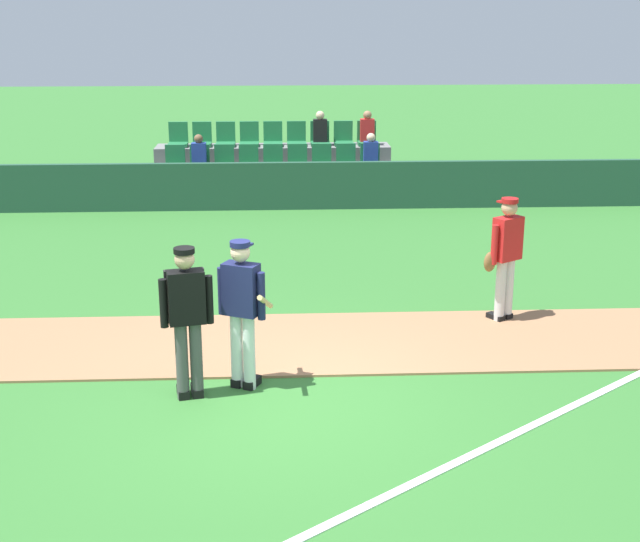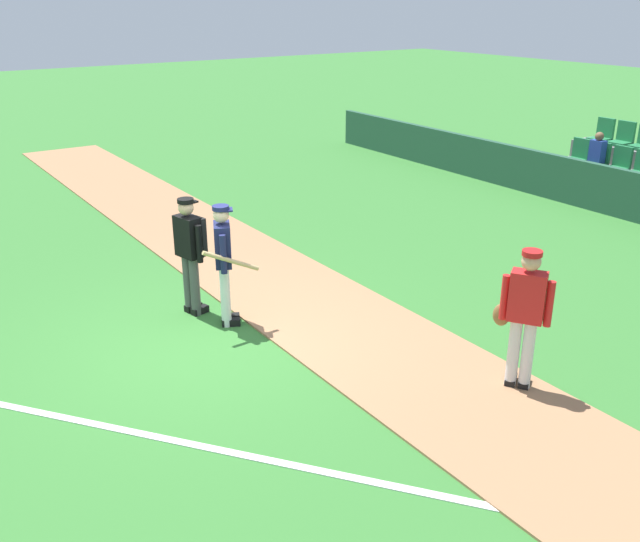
# 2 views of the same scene
# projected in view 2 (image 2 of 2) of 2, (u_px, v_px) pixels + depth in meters

# --- Properties ---
(ground_plane) EXTENTS (80.00, 80.00, 0.00)m
(ground_plane) POSITION_uv_depth(u_px,v_px,m) (209.00, 340.00, 9.58)
(ground_plane) COLOR #33702D
(infield_dirt_path) EXTENTS (28.00, 2.19, 0.03)m
(infield_dirt_path) POSITION_uv_depth(u_px,v_px,m) (316.00, 308.00, 10.51)
(infield_dirt_path) COLOR #9E704C
(infield_dirt_path) RESTS_ON ground
(foul_line_chalk) EXTENTS (9.57, 7.40, 0.01)m
(foul_line_chalk) POSITION_uv_depth(u_px,v_px,m) (294.00, 466.00, 7.01)
(foul_line_chalk) COLOR white
(foul_line_chalk) RESTS_ON ground
(dugout_fence) EXTENTS (20.00, 0.16, 1.03)m
(dugout_fence) POSITION_uv_depth(u_px,v_px,m) (633.00, 197.00, 14.48)
(dugout_fence) COLOR #234C38
(dugout_fence) RESTS_ON ground
(batter_navy_jersey) EXTENTS (0.63, 0.80, 1.76)m
(batter_navy_jersey) POSITION_uv_depth(u_px,v_px,m) (224.00, 261.00, 9.71)
(batter_navy_jersey) COLOR white
(batter_navy_jersey) RESTS_ON ground
(umpire_home_plate) EXTENTS (0.58, 0.37, 1.76)m
(umpire_home_plate) POSITION_uv_depth(u_px,v_px,m) (190.00, 249.00, 10.04)
(umpire_home_plate) COLOR #4C4C4C
(umpire_home_plate) RESTS_ON ground
(runner_red_jersey) EXTENTS (0.62, 0.45, 1.76)m
(runner_red_jersey) POSITION_uv_depth(u_px,v_px,m) (524.00, 315.00, 8.08)
(runner_red_jersey) COLOR silver
(runner_red_jersey) RESTS_ON ground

